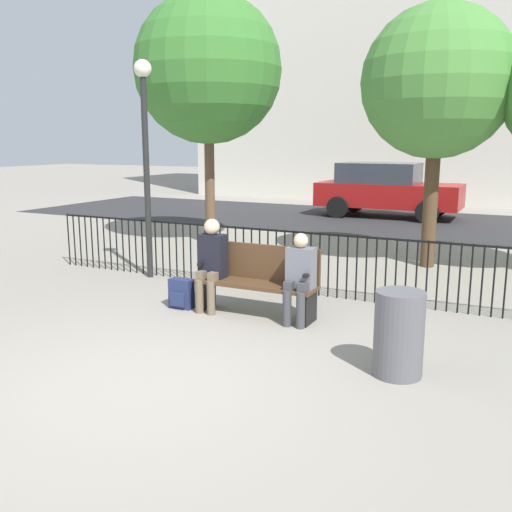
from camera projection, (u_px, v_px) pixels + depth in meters
The scene contains 12 objects.
ground_plane at pixel (145, 383), 5.41m from camera, with size 80.00×80.00×0.00m, color gray.
park_bench at pixel (259, 278), 7.47m from camera, with size 1.62×0.45×0.92m.
seated_person_0 at pixel (211, 260), 7.60m from camera, with size 0.34×0.39×1.25m.
seated_person_1 at pixel (299, 274), 7.06m from camera, with size 0.34×0.39×1.15m.
backpack at pixel (181, 294), 7.80m from camera, with size 0.33×0.20×0.41m.
fence_railing at pixel (293, 256), 8.54m from camera, with size 9.01×0.03×0.95m.
tree_0 at pixel (208, 69), 12.03m from camera, with size 3.14×3.14×5.32m.
tree_1 at pixel (438, 83), 9.82m from camera, with size 2.64×2.64×4.58m.
lamp_post at pixel (145, 136), 9.18m from camera, with size 0.28×0.28×3.52m.
street_surface at pixel (408, 223), 15.96m from camera, with size 24.00×6.00×0.01m.
parked_car_0 at pixel (386, 189), 17.14m from camera, with size 4.20×1.94×1.62m.
trash_bin at pixel (399, 334), 5.51m from camera, with size 0.48×0.48×0.84m.
Camera 1 is at (3.19, -4.08, 2.25)m, focal length 40.00 mm.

